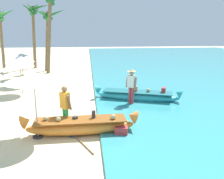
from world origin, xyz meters
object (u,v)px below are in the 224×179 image
boat_orange_foreground (81,126)px  palm_tree_tall_inland (50,7)px  paddle (80,141)px  cooler_box (121,132)px  palm_tree_leaning_seaward (48,22)px  palm_tree_far_behind (33,15)px  palm_tree_mid_cluster (0,19)px  boat_cyan_midground (138,96)px  patio_umbrella_large (33,78)px  person_vendor_hatted (131,84)px  person_tourist_customer (65,105)px

boat_orange_foreground → palm_tree_tall_inland: palm_tree_tall_inland is taller
paddle → cooler_box: bearing=11.5°
palm_tree_leaning_seaward → palm_tree_far_behind: size_ratio=0.91×
palm_tree_mid_cluster → boat_cyan_midground: bearing=-49.4°
boat_orange_foreground → paddle: (-0.03, -0.64, -0.29)m
patio_umbrella_large → palm_tree_far_behind: bearing=100.6°
cooler_box → patio_umbrella_large: bearing=-171.5°
palm_tree_tall_inland → palm_tree_far_behind: palm_tree_tall_inland is taller
person_vendor_hatted → patio_umbrella_large: patio_umbrella_large is taller
person_tourist_customer → patio_umbrella_large: (-0.94, -0.61, 1.18)m
person_tourist_customer → palm_tree_far_behind: size_ratio=0.29×
palm_tree_leaning_seaward → palm_tree_far_behind: (-1.52, 1.71, 0.59)m
palm_tree_mid_cluster → palm_tree_far_behind: (3.12, -0.52, 0.37)m
palm_tree_leaning_seaward → palm_tree_mid_cluster: 5.14m
palm_tree_leaning_seaward → palm_tree_mid_cluster: palm_tree_mid_cluster is taller
palm_tree_leaning_seaward → palm_tree_mid_cluster: bearing=154.3°
palm_tree_tall_inland → palm_tree_mid_cluster: size_ratio=1.21×
boat_cyan_midground → palm_tree_mid_cluster: palm_tree_mid_cluster is taller
palm_tree_leaning_seaward → boat_cyan_midground: bearing=-59.7°
palm_tree_leaning_seaward → palm_tree_tall_inland: bearing=-71.3°
person_vendor_hatted → paddle: (-2.44, -3.85, -1.04)m
boat_cyan_midground → palm_tree_far_behind: bearing=122.2°
cooler_box → palm_tree_tall_inland: bearing=119.2°
person_tourist_customer → patio_umbrella_large: size_ratio=0.74×
palm_tree_tall_inland → palm_tree_far_behind: (-1.92, 2.90, -0.49)m
person_tourist_customer → boat_orange_foreground: bearing=-38.9°
person_tourist_customer → paddle: size_ratio=1.07×
palm_tree_tall_inland → paddle: (2.51, -13.28, -5.30)m
paddle → person_tourist_customer: bearing=116.2°
palm_tree_tall_inland → palm_tree_far_behind: size_ratio=1.13×
patio_umbrella_large → boat_orange_foreground: bearing=5.6°
boat_cyan_midground → palm_tree_far_behind: 14.51m
palm_tree_tall_inland → paddle: 14.52m
cooler_box → palm_tree_far_behind: bearing=122.6°
palm_tree_tall_inland → palm_tree_leaning_seaward: bearing=108.7°
boat_orange_foreground → palm_tree_tall_inland: bearing=101.3°
palm_tree_mid_cluster → cooler_box: 19.20m
palm_tree_tall_inland → cooler_box: bearing=-73.0°
boat_cyan_midground → person_vendor_hatted: (-0.46, -0.66, 0.77)m
cooler_box → paddle: size_ratio=0.29×
boat_cyan_midground → patio_umbrella_large: size_ratio=1.95×
boat_cyan_midground → person_vendor_hatted: person_vendor_hatted is taller
palm_tree_leaning_seaward → patio_umbrella_large: bearing=-84.2°
person_tourist_customer → palm_tree_mid_cluster: (-7.00, 15.61, 3.51)m
palm_tree_tall_inland → person_tourist_customer: bearing=-80.8°
palm_tree_tall_inland → palm_tree_mid_cluster: 6.15m
palm_tree_far_behind → boat_cyan_midground: bearing=-57.8°
person_vendor_hatted → palm_tree_leaning_seaward: size_ratio=0.34×
patio_umbrella_large → palm_tree_far_behind: 16.19m
boat_orange_foreground → boat_cyan_midground: boat_orange_foreground is taller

